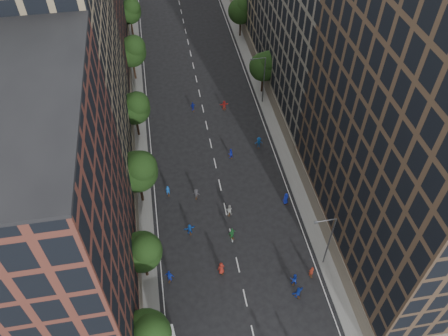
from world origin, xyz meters
name	(u,v)px	position (x,y,z in m)	size (l,w,h in m)	color
ground	(207,127)	(0.00, 40.00, 0.00)	(240.00, 240.00, 0.00)	black
sidewalk_left	(133,107)	(-12.00, 47.50, 0.07)	(4.00, 105.00, 0.15)	slate
sidewalk_right	(267,93)	(12.00, 47.50, 0.07)	(4.00, 105.00, 0.15)	slate
bldg_left_a	(42,233)	(-19.00, 11.00, 15.00)	(14.00, 22.00, 30.00)	#582B22
bldg_left_b	(59,67)	(-19.00, 35.00, 17.00)	(14.00, 26.00, 34.00)	#857557
bldg_left_c	(76,6)	(-19.00, 58.00, 14.00)	(14.00, 20.00, 28.00)	#582B22
bldg_right_a	(420,132)	(19.00, 15.00, 18.00)	(14.00, 30.00, 36.00)	#463425
bldg_right_b	(325,13)	(19.00, 44.00, 16.50)	(14.00, 28.00, 33.00)	#676155
tree_left_0	(147,335)	(-11.01, 3.85, 5.96)	(5.20, 5.20, 8.83)	black
tree_left_1	(143,251)	(-11.02, 13.86, 5.55)	(4.80, 4.80, 8.21)	black
tree_left_2	(138,170)	(-10.99, 25.83, 6.36)	(5.60, 5.60, 9.45)	black
tree_left_3	(135,107)	(-11.02, 39.85, 5.82)	(5.00, 5.00, 8.58)	black
tree_left_4	(132,50)	(-11.00, 55.84, 6.10)	(5.40, 5.40, 9.08)	black
tree_left_5	(130,11)	(-11.02, 71.86, 5.68)	(4.80, 4.80, 8.33)	black
tree_right_a	(265,65)	(11.38, 47.85, 5.63)	(5.00, 5.00, 8.39)	black
tree_right_b	(242,10)	(11.39, 67.85, 5.96)	(5.20, 5.20, 8.83)	black
streetlamp_near	(328,239)	(10.37, 12.00, 5.17)	(2.64, 0.22, 9.06)	#595B60
streetlamp_far	(263,78)	(10.37, 45.00, 5.17)	(2.64, 0.22, 9.06)	#595B60
skater_2	(294,279)	(6.12, 9.90, 0.91)	(0.89, 0.69, 1.82)	#1630B4
skater_4	(170,276)	(-8.50, 12.81, 0.96)	(1.13, 0.47, 1.92)	#1733BC
skater_5	(298,292)	(6.12, 8.15, 0.88)	(1.64, 0.52, 1.77)	#122D96
skater_6	(221,268)	(-2.21, 12.80, 0.97)	(0.95, 0.62, 1.95)	maroon
skater_7	(311,272)	(8.50, 10.53, 0.86)	(0.63, 0.41, 1.72)	maroon
skater_8	(229,210)	(0.36, 21.50, 0.91)	(0.88, 0.69, 1.82)	#AFB0AC
skater_9	(196,194)	(-3.67, 25.22, 0.82)	(1.06, 0.61, 1.65)	#38373B
skater_10	(232,233)	(0.04, 17.62, 0.94)	(1.10, 0.46, 1.88)	#216E31
skater_11	(190,229)	(-5.30, 19.32, 0.83)	(1.54, 0.49, 1.66)	#164EB3
skater_12	(286,199)	(8.50, 22.08, 0.95)	(0.93, 0.60, 1.90)	#1627B8
skater_13	(168,191)	(-7.57, 26.49, 0.85)	(0.62, 0.41, 1.69)	blue
skater_14	(230,154)	(2.53, 32.35, 0.82)	(0.80, 0.62, 1.64)	#1624B6
skater_15	(259,143)	(7.36, 33.88, 0.96)	(1.24, 0.71, 1.91)	navy
skater_16	(193,107)	(-1.75, 44.76, 0.84)	(0.98, 0.41, 1.68)	#1423A3
skater_17	(224,105)	(3.63, 44.19, 0.86)	(1.59, 0.51, 1.71)	#A91F1C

